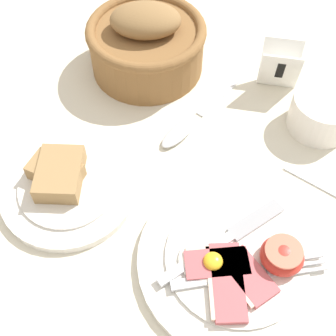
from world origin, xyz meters
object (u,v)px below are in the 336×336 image
object	(u,v)px
bread_plate	(66,185)
teaspoon_by_saucer	(190,122)
breakfast_plate	(238,260)
sugar_cup	(323,111)
bread_basket	(147,43)
number_card	(280,66)

from	to	relation	value
bread_plate	teaspoon_by_saucer	bearing A→B (deg)	52.93
breakfast_plate	sugar_cup	distance (m)	0.26
breakfast_plate	bread_basket	size ratio (longest dim) A/B	1.29
teaspoon_by_saucer	sugar_cup	bearing A→B (deg)	129.33
sugar_cup	bread_basket	bearing A→B (deg)	172.08
bread_plate	bread_basket	bearing A→B (deg)	85.39
number_card	sugar_cup	bearing A→B (deg)	-48.73
number_card	breakfast_plate	bearing A→B (deg)	-95.49
bread_plate	number_card	xyz separation A→B (m)	(0.23, 0.29, 0.02)
number_card	teaspoon_by_saucer	xyz separation A→B (m)	(-0.11, -0.12, -0.03)
bread_plate	teaspoon_by_saucer	world-z (taller)	bread_plate
breakfast_plate	number_card	xyz separation A→B (m)	(-0.01, 0.32, 0.03)
sugar_cup	number_card	xyz separation A→B (m)	(-0.08, 0.07, 0.01)
bread_plate	teaspoon_by_saucer	distance (m)	0.20
bread_basket	number_card	world-z (taller)	bread_basket
breakfast_plate	number_card	world-z (taller)	number_card
breakfast_plate	teaspoon_by_saucer	bearing A→B (deg)	121.21
breakfast_plate	sugar_cup	world-z (taller)	sugar_cup
bread_basket	bread_plate	bearing A→B (deg)	-94.61
sugar_cup	bread_basket	world-z (taller)	bread_basket
breakfast_plate	bread_plate	world-z (taller)	same
bread_plate	number_card	world-z (taller)	number_card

